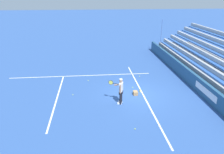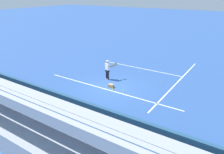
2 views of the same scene
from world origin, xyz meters
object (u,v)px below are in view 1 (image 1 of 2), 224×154
at_px(tennis_ball_far_right, 139,76).
at_px(ball_box_cardboard, 135,93).
at_px(tennis_player, 121,91).
at_px(tennis_ball_toward_net, 88,80).
at_px(tennis_ball_far_left, 73,95).
at_px(tennis_ball_by_box, 133,87).
at_px(tennis_ball_on_baseline, 135,129).
at_px(water_bottle, 140,90).

bearing_deg(tennis_ball_far_right, ball_box_cardboard, 162.89).
height_order(tennis_player, tennis_ball_toward_net, tennis_player).
bearing_deg(ball_box_cardboard, tennis_ball_far_left, 85.49).
relative_size(ball_box_cardboard, tennis_ball_far_right, 6.06).
xyz_separation_m(ball_box_cardboard, tennis_ball_by_box, (1.19, -0.03, -0.10)).
bearing_deg(tennis_ball_on_baseline, tennis_ball_by_box, -9.46).
bearing_deg(tennis_ball_on_baseline, ball_box_cardboard, -11.64).
bearing_deg(tennis_ball_toward_net, tennis_ball_on_baseline, -160.62).
xyz_separation_m(tennis_ball_far_right, tennis_ball_toward_net, (-0.52, 4.39, 0.00)).
bearing_deg(tennis_ball_by_box, tennis_ball_far_left, 100.74).
xyz_separation_m(tennis_ball_on_baseline, tennis_ball_by_box, (5.32, -0.89, 0.00)).
relative_size(tennis_ball_by_box, water_bottle, 0.30).
relative_size(tennis_ball_far_right, tennis_ball_toward_net, 1.00).
height_order(tennis_ball_on_baseline, water_bottle, water_bottle).
bearing_deg(tennis_ball_far_right, tennis_player, 153.60).
relative_size(ball_box_cardboard, tennis_ball_far_left, 6.06).
distance_m(tennis_ball_on_baseline, tennis_ball_by_box, 5.39).
xyz_separation_m(ball_box_cardboard, tennis_ball_toward_net, (2.92, 3.33, -0.10)).
height_order(tennis_ball_far_right, water_bottle, water_bottle).
distance_m(tennis_player, tennis_ball_on_baseline, 3.10).
distance_m(tennis_ball_far_right, tennis_ball_far_left, 6.26).
bearing_deg(tennis_ball_on_baseline, tennis_ball_far_right, -14.16).
xyz_separation_m(tennis_ball_by_box, water_bottle, (-0.74, -0.41, 0.08)).
bearing_deg(water_bottle, ball_box_cardboard, 135.29).
bearing_deg(ball_box_cardboard, tennis_ball_toward_net, 48.79).
bearing_deg(water_bottle, tennis_ball_by_box, 28.68).
bearing_deg(tennis_ball_by_box, tennis_player, 151.80).
bearing_deg(tennis_ball_on_baseline, tennis_player, 7.31).
xyz_separation_m(ball_box_cardboard, tennis_ball_far_right, (3.44, -1.06, -0.10)).
height_order(ball_box_cardboard, tennis_ball_toward_net, ball_box_cardboard).
bearing_deg(tennis_ball_on_baseline, tennis_ball_far_left, 38.34).
bearing_deg(tennis_ball_toward_net, ball_box_cardboard, -131.21).
height_order(tennis_player, tennis_ball_far_right, tennis_player).
distance_m(tennis_ball_far_left, water_bottle, 4.83).
bearing_deg(water_bottle, tennis_player, 134.07).
distance_m(tennis_player, water_bottle, 2.45).
bearing_deg(tennis_player, tennis_ball_by_box, -28.20).
xyz_separation_m(ball_box_cardboard, water_bottle, (0.44, -0.44, -0.02)).
bearing_deg(tennis_ball_by_box, tennis_ball_on_baseline, 170.54).
distance_m(tennis_ball_on_baseline, tennis_ball_far_left, 5.71).
height_order(tennis_ball_by_box, tennis_ball_far_left, same).
bearing_deg(tennis_player, tennis_ball_far_left, 64.34).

